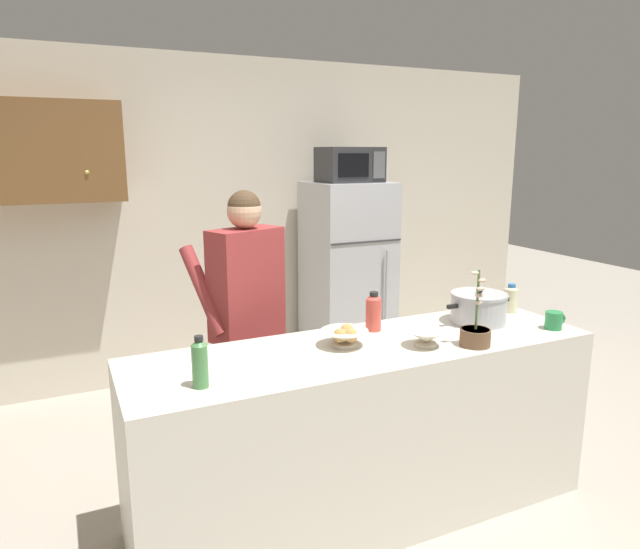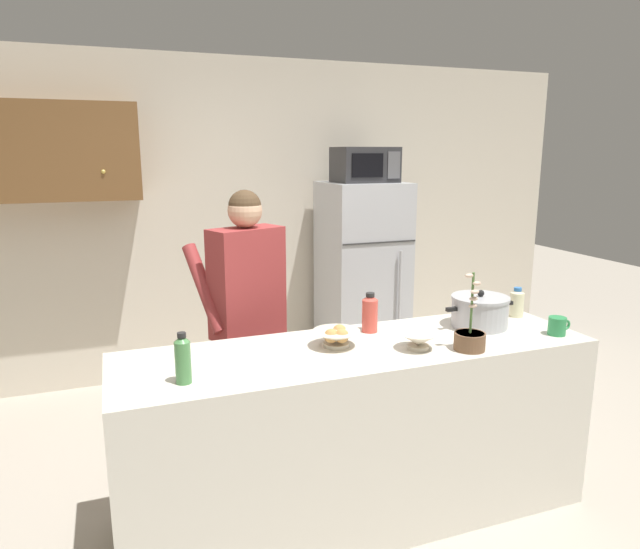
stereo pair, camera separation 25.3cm
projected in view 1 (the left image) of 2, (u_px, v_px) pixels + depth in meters
name	position (u px, v px, depth m)	size (l,w,h in m)	color
ground_plane	(364.00, 511.00, 2.99)	(14.00, 14.00, 0.00)	#B2A899
back_wall_unit	(203.00, 211.00, 4.60)	(6.00, 0.48, 2.60)	beige
kitchen_island	(365.00, 431.00, 2.89)	(2.36, 0.68, 0.92)	silver
refrigerator	(347.00, 278.00, 4.81)	(0.64, 0.68, 1.61)	#B7BABF
microwave	(350.00, 165.00, 4.59)	(0.48, 0.37, 0.28)	#2D2D30
person_near_pot	(246.00, 299.00, 3.24)	(0.60, 0.55, 1.65)	black
cooking_pot	(478.00, 308.00, 3.15)	(0.42, 0.31, 0.20)	#ADAFB5
coffee_mug	(554.00, 320.00, 3.05)	(0.13, 0.09, 0.10)	#2D8C4C
bread_bowl	(345.00, 336.00, 2.78)	(0.24, 0.24, 0.10)	beige
empty_bowl	(426.00, 337.00, 2.77)	(0.19, 0.19, 0.08)	beige
bottle_near_edge	(200.00, 362.00, 2.28)	(0.07, 0.07, 0.22)	#4C8C4C
bottle_mid_counter	(374.00, 312.00, 3.01)	(0.08, 0.08, 0.21)	#D84C3F
bottle_far_corner	(511.00, 298.00, 3.36)	(0.08, 0.08, 0.17)	beige
potted_orchid	(475.00, 333.00, 2.78)	(0.15, 0.15, 0.38)	brown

